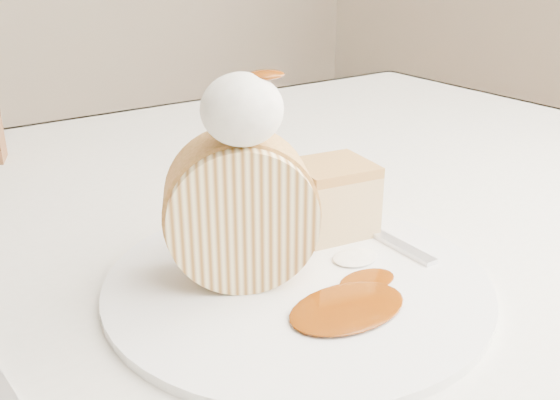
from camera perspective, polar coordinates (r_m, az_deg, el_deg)
table at (r=0.68m, az=-6.86°, el=-8.23°), size 1.40×0.90×0.75m
plate at (r=0.51m, az=1.59°, el=-7.47°), size 0.35×0.35×0.01m
roulade_slice at (r=0.48m, az=-3.59°, el=-0.96°), size 0.13×0.11×0.11m
cake_chunk at (r=0.57m, az=4.76°, el=-0.21°), size 0.08×0.07×0.06m
whipped_cream at (r=0.44m, az=-3.50°, el=8.25°), size 0.06×0.06×0.05m
caramel_drizzle at (r=0.44m, az=-1.40°, el=12.21°), size 0.03×0.02×0.01m
caramel_pool at (r=0.46m, az=6.19°, el=-9.73°), size 0.10×0.08×0.00m
fork at (r=0.57m, az=9.06°, el=-3.17°), size 0.03×0.18×0.00m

